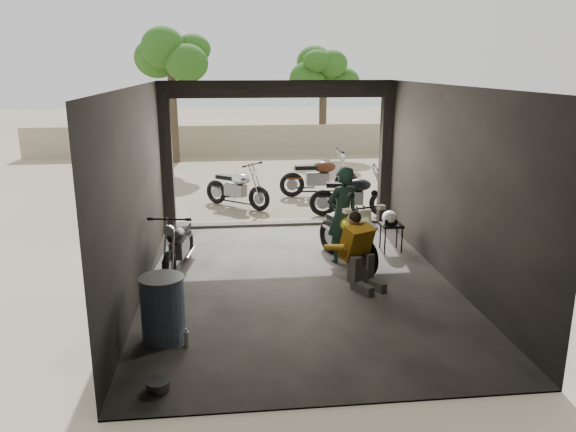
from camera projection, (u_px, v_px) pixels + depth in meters
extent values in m
plane|color=#7A6D56|center=(298.00, 284.00, 9.31)|extent=(80.00, 80.00, 0.00)
cube|color=#2D2B28|center=(298.00, 283.00, 9.30)|extent=(5.00, 7.00, 0.02)
plane|color=black|center=(299.00, 86.00, 8.48)|extent=(7.00, 7.00, 0.00)
cube|color=black|center=(344.00, 265.00, 5.53)|extent=(5.00, 0.02, 3.20)
cube|color=black|center=(138.00, 193.00, 8.62)|extent=(0.02, 7.00, 3.20)
cube|color=black|center=(450.00, 186.00, 9.16)|extent=(0.02, 7.00, 3.20)
cube|color=black|center=(167.00, 158.00, 11.88)|extent=(0.24, 0.24, 3.20)
cube|color=black|center=(386.00, 154.00, 12.39)|extent=(0.24, 0.24, 3.20)
cube|color=black|center=(278.00, 89.00, 11.80)|extent=(5.00, 0.16, 0.36)
cube|color=#2D2B28|center=(278.00, 224.00, 12.66)|extent=(5.00, 0.25, 0.08)
cube|color=gray|center=(254.00, 140.00, 22.59)|extent=(18.00, 0.30, 1.20)
cylinder|color=#382B1E|center=(173.00, 114.00, 20.52)|extent=(0.30, 0.30, 3.58)
ellipsoid|color=#1E4C14|center=(170.00, 50.00, 19.94)|extent=(2.20, 2.20, 3.14)
cylinder|color=#382B1E|center=(323.00, 114.00, 22.63)|extent=(0.30, 0.30, 3.20)
ellipsoid|color=#1E4C14|center=(324.00, 63.00, 22.11)|extent=(2.20, 2.20, 2.80)
imported|color=black|center=(342.00, 215.00, 10.11)|extent=(0.76, 0.64, 1.78)
cube|color=black|center=(392.00, 225.00, 10.78)|extent=(0.40, 0.40, 0.04)
cylinder|color=black|center=(385.00, 241.00, 10.68)|extent=(0.03, 0.03, 0.53)
cylinder|color=black|center=(402.00, 241.00, 10.71)|extent=(0.03, 0.03, 0.53)
cylinder|color=black|center=(380.00, 236.00, 10.99)|extent=(0.03, 0.03, 0.53)
cylinder|color=black|center=(397.00, 235.00, 11.03)|extent=(0.03, 0.03, 0.53)
ellipsoid|color=white|center=(390.00, 218.00, 10.73)|extent=(0.30, 0.32, 0.27)
cylinder|color=#455774|center=(163.00, 310.00, 7.27)|extent=(0.74, 0.74, 0.88)
cylinder|color=black|center=(421.00, 177.00, 12.77)|extent=(0.08, 0.08, 2.08)
cylinder|color=silver|center=(424.00, 140.00, 12.53)|extent=(0.76, 0.03, 0.76)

